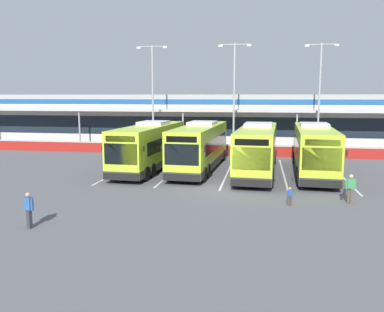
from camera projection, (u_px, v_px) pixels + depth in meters
name	position (u px, v px, depth m)	size (l,w,h in m)	color
ground_plane	(220.00, 189.00, 25.24)	(200.00, 200.00, 0.00)	#56565B
terminal_building	(242.00, 118.00, 51.01)	(70.00, 13.00, 6.00)	beige
red_barrier_wall	(235.00, 150.00, 39.29)	(60.00, 0.40, 1.10)	maroon
coach_bus_leftmost	(150.00, 147.00, 31.93)	(3.37, 12.26, 3.78)	#B7DB2D
coach_bus_left_centre	(200.00, 147.00, 31.68)	(3.37, 12.26, 3.78)	#B7DB2D
coach_bus_centre	(257.00, 150.00, 30.03)	(3.37, 12.26, 3.78)	#B7DB2D
coach_bus_right_centre	(314.00, 150.00, 29.83)	(3.37, 12.26, 3.78)	#B7DB2D
bay_stripe_far_west	(125.00, 168.00, 32.51)	(0.14, 13.00, 0.01)	silver
bay_stripe_west	(175.00, 170.00, 31.80)	(0.14, 13.00, 0.01)	silver
bay_stripe_mid_west	(228.00, 171.00, 31.09)	(0.14, 13.00, 0.01)	silver
bay_stripe_centre	(283.00, 173.00, 30.38)	(0.14, 13.00, 0.01)	silver
bay_stripe_mid_east	(341.00, 175.00, 29.66)	(0.14, 13.00, 0.01)	silver
pedestrian_with_handbag	(350.00, 188.00, 21.71)	(0.63, 0.38, 1.62)	#4C4238
pedestrian_in_dark_coat	(29.00, 209.00, 17.64)	(0.54, 0.36, 1.62)	#33333D
pedestrian_child	(290.00, 196.00, 21.34)	(0.30, 0.25, 1.00)	#4C4238
lamp_post_west	(153.00, 91.00, 41.64)	(3.24, 0.28, 11.00)	#9E9EA3
lamp_post_centre	(234.00, 91.00, 40.04)	(3.24, 0.28, 11.00)	#9E9EA3
lamp_post_east	(320.00, 91.00, 39.93)	(3.24, 0.28, 11.00)	#9E9EA3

